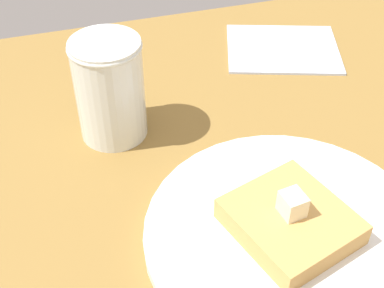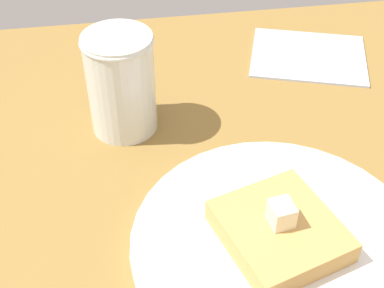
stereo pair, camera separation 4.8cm
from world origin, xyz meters
The scene contains 5 objects.
plate centered at (9.15, 5.46, 2.64)cm, with size 24.54×24.54×1.19cm.
toast_slice_center centered at (9.15, 5.46, 4.22)cm, with size 9.50×8.78×2.13cm, color tan.
butter_pat_primary centered at (9.20, 5.52, 6.28)cm, with size 2.01×1.80×2.01cm, color #F7EDC8.
syrup_jar centered at (27.50, 16.99, 6.90)cm, with size 7.12×7.12×10.77cm.
napkin centered at (37.46, -6.67, 2.11)cm, with size 11.53×14.09×0.30cm, color silver.
Camera 1 is at (-16.24, 21.56, 38.28)cm, focal length 50.00 mm.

